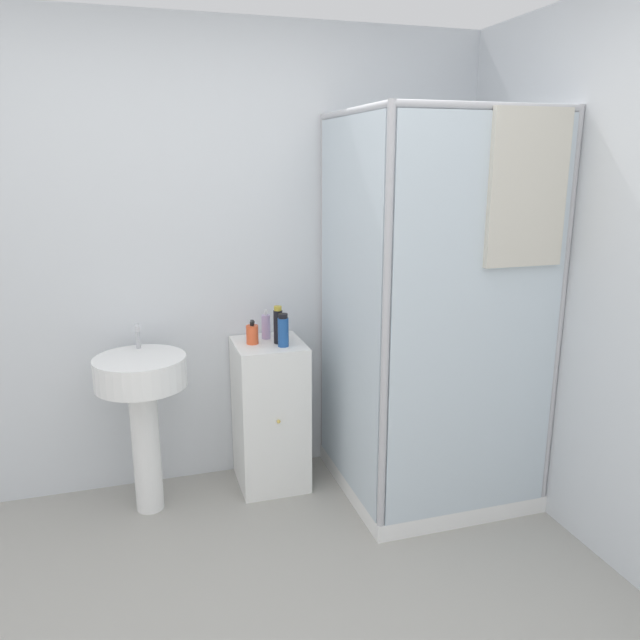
# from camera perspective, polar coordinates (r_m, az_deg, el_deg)

# --- Properties ---
(wall_back) EXTENTS (6.40, 0.06, 2.50)m
(wall_back) POSITION_cam_1_polar(r_m,az_deg,el_deg) (3.47, -11.70, 5.18)
(wall_back) COLOR silver
(wall_back) RESTS_ON ground_plane
(shower_enclosure) EXTENTS (0.95, 0.98, 2.03)m
(shower_enclosure) POSITION_cam_1_polar(r_m,az_deg,el_deg) (3.41, 9.68, -7.09)
(shower_enclosure) COLOR white
(shower_enclosure) RESTS_ON ground_plane
(vanity_cabinet) EXTENTS (0.37, 0.42, 0.83)m
(vanity_cabinet) POSITION_cam_1_polar(r_m,az_deg,el_deg) (3.53, -4.59, -8.55)
(vanity_cabinet) COLOR white
(vanity_cabinet) RESTS_ON ground_plane
(sink) EXTENTS (0.46, 0.46, 0.97)m
(sink) POSITION_cam_1_polar(r_m,az_deg,el_deg) (3.30, -15.93, -6.68)
(sink) COLOR white
(sink) RESTS_ON ground_plane
(soap_dispenser) EXTENTS (0.06, 0.07, 0.13)m
(soap_dispenser) POSITION_cam_1_polar(r_m,az_deg,el_deg) (3.36, -6.21, -1.30)
(soap_dispenser) COLOR #E5562D
(soap_dispenser) RESTS_ON vanity_cabinet
(shampoo_bottle_tall_black) EXTENTS (0.05, 0.05, 0.21)m
(shampoo_bottle_tall_black) POSITION_cam_1_polar(r_m,az_deg,el_deg) (3.35, -3.86, -0.49)
(shampoo_bottle_tall_black) COLOR black
(shampoo_bottle_tall_black) RESTS_ON vanity_cabinet
(shampoo_bottle_blue) EXTENTS (0.06, 0.06, 0.18)m
(shampoo_bottle_blue) POSITION_cam_1_polar(r_m,az_deg,el_deg) (3.29, -3.38, -0.98)
(shampoo_bottle_blue) COLOR #1E4C93
(shampoo_bottle_blue) RESTS_ON vanity_cabinet
(lotion_bottle_white) EXTENTS (0.05, 0.05, 0.17)m
(lotion_bottle_white) POSITION_cam_1_polar(r_m,az_deg,el_deg) (3.45, -4.96, -0.59)
(lotion_bottle_white) COLOR #B299C6
(lotion_bottle_white) RESTS_ON vanity_cabinet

